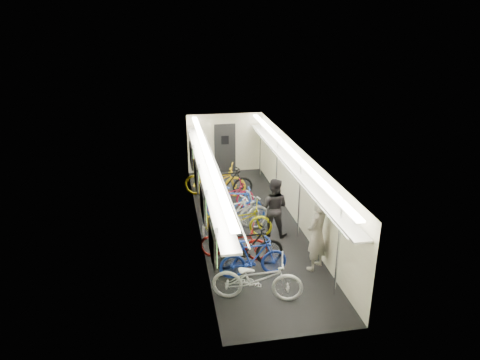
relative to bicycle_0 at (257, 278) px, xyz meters
name	(u,v)px	position (x,y,z in m)	size (l,w,h in m)	color
train_car_shell	(233,167)	(0.16, 4.35, 1.12)	(10.00, 10.00, 10.00)	black
bicycle_0	(257,278)	(0.00, 0.00, 0.00)	(0.71, 2.03, 1.07)	silver
bicycle_1	(253,258)	(0.10, 0.91, -0.02)	(0.48, 1.70, 1.02)	#19329B
bicycle_2	(234,242)	(-0.23, 1.81, -0.05)	(0.64, 1.83, 0.96)	maroon
bicycle_3	(248,248)	(0.04, 1.32, 0.03)	(0.53, 1.87, 1.13)	black
bicycle_4	(238,219)	(0.10, 3.03, -0.02)	(0.68, 1.96, 1.03)	gold
bicycle_5	(233,214)	(0.01, 3.39, -0.01)	(0.49, 1.74, 1.04)	silver
bicycle_6	(236,216)	(0.04, 3.13, 0.04)	(0.77, 2.20, 1.16)	#A3A3A7
bicycle_7	(235,204)	(0.16, 3.98, 0.04)	(0.54, 1.91, 1.15)	#1C3FAA
bicycle_8	(227,196)	(0.06, 4.89, -0.06)	(0.63, 1.81, 0.95)	maroon
bicycle_9	(227,183)	(0.18, 5.78, 0.04)	(0.54, 1.90, 1.14)	black
bicycle_10	(215,180)	(-0.19, 6.14, 0.04)	(0.77, 2.20, 1.16)	yellow
passenger_near	(317,235)	(1.71, 0.99, 0.41)	(0.69, 0.45, 1.90)	gray
passenger_mid	(274,207)	(1.12, 2.94, 0.33)	(0.84, 0.66, 1.73)	black
backpack	(323,209)	(2.10, 1.69, 0.75)	(0.26, 0.14, 0.38)	red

